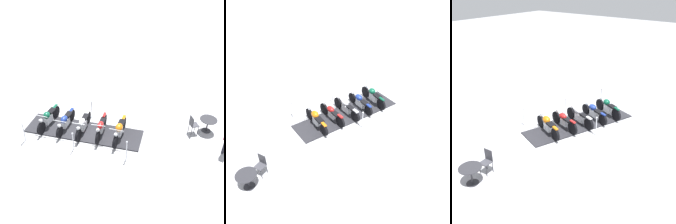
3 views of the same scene
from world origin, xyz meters
TOP-DOWN VIEW (x-y plane):
  - ground_plane at (0.00, 0.00)m, footprint 80.00×80.00m
  - display_platform at (0.00, 0.00)m, footprint 3.52×6.21m
  - motorcycle_forest at (0.61, 1.81)m, footprint 2.06×1.03m
  - motorcycle_navy at (0.28, 0.91)m, footprint 2.04×0.99m
  - motorcycle_chrome at (-0.03, 0.01)m, footprint 2.13×0.90m
  - motorcycle_maroon at (-0.35, -0.89)m, footprint 2.03×0.84m
  - motorcycle_copper at (-0.67, -1.79)m, footprint 2.09×1.02m
  - stanchion_right_front at (-0.46, 2.88)m, footprint 0.31×0.31m
  - stanchion_right_mid at (-1.32, 0.46)m, footprint 0.28×0.28m
  - stanchion_left_mid at (1.32, -0.46)m, footprint 0.30×0.30m
  - stanchion_right_rear at (-2.17, -1.95)m, footprint 0.33×0.33m
  - cafe_table at (-0.44, -6.35)m, footprint 0.86×0.86m
  - cafe_chair_near_table at (-0.54, -5.53)m, footprint 0.44×0.44m

SIDE VIEW (x-z plane):
  - ground_plane at x=0.00m, z-range 0.00..0.00m
  - display_platform at x=0.00m, z-range 0.00..0.06m
  - stanchion_right_rear at x=-2.17m, z-range -0.19..0.90m
  - stanchion_left_mid at x=1.32m, z-range -0.17..0.88m
  - stanchion_right_mid at x=-1.32m, z-range -0.15..0.89m
  - stanchion_right_front at x=-0.46m, z-range -0.18..0.93m
  - motorcycle_chrome at x=-0.03m, z-range 0.03..0.96m
  - motorcycle_navy at x=0.28m, z-range 0.06..0.95m
  - motorcycle_maroon at x=-0.35m, z-range 0.02..0.99m
  - motorcycle_copper at x=-0.67m, z-range 0.06..1.00m
  - motorcycle_forest at x=0.61m, z-range 0.05..1.04m
  - cafe_table at x=-0.44m, z-range 0.19..0.93m
  - cafe_chair_near_table at x=-0.54m, z-range 0.07..1.07m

